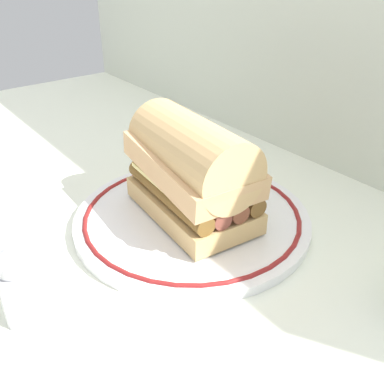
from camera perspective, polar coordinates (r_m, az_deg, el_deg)
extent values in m
plane|color=white|center=(0.54, -2.16, -5.64)|extent=(1.50, 1.50, 0.00)
cylinder|color=white|center=(0.56, 0.00, -3.44)|extent=(0.30, 0.30, 0.01)
torus|color=maroon|center=(0.56, 0.00, -2.92)|extent=(0.28, 0.28, 0.01)
cube|color=tan|center=(0.55, 0.00, -1.53)|extent=(0.18, 0.12, 0.03)
cylinder|color=brown|center=(0.52, -3.37, -0.33)|extent=(0.17, 0.04, 0.02)
cylinder|color=brown|center=(0.54, -1.10, 0.36)|extent=(0.17, 0.04, 0.02)
cylinder|color=brown|center=(0.55, 1.08, 1.02)|extent=(0.17, 0.04, 0.02)
cylinder|color=brown|center=(0.56, 3.16, 1.66)|extent=(0.17, 0.04, 0.02)
cube|color=#EAD67A|center=(0.53, 0.00, 2.01)|extent=(0.15, 0.11, 0.01)
cube|color=tan|center=(0.53, 0.00, 3.70)|extent=(0.18, 0.12, 0.05)
cylinder|color=tan|center=(0.52, 0.00, 5.18)|extent=(0.18, 0.10, 0.08)
cylinder|color=white|center=(0.45, -21.28, -12.51)|extent=(0.04, 0.04, 0.06)
sphere|color=silver|center=(0.42, -22.22, -8.65)|extent=(0.03, 0.03, 0.03)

